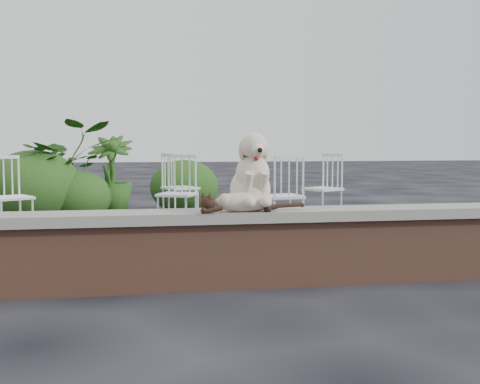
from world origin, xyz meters
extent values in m
plane|color=black|center=(0.00, 0.00, 0.00)|extent=(60.00, 60.00, 0.00)
cube|color=brown|center=(0.00, 0.00, 0.25)|extent=(6.00, 0.30, 0.50)
cube|color=slate|center=(0.00, 0.00, 0.54)|extent=(6.20, 0.40, 0.08)
imported|color=#1E4D16|center=(-2.40, 4.38, 0.71)|extent=(1.58, 1.49, 1.41)
imported|color=#1E4D16|center=(-1.79, 4.73, 0.60)|extent=(0.79, 0.79, 1.20)
ellipsoid|color=#1E4D16|center=(-2.21, 4.23, 0.33)|extent=(0.92, 0.84, 0.73)
ellipsoid|color=#1E4D16|center=(-2.81, 4.24, 0.47)|extent=(1.32, 1.21, 1.05)
ellipsoid|color=#1E4D16|center=(-0.65, 5.04, 0.39)|extent=(1.09, 1.00, 0.87)
camera|label=1|loc=(-1.39, -4.34, 1.08)|focal=44.01mm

